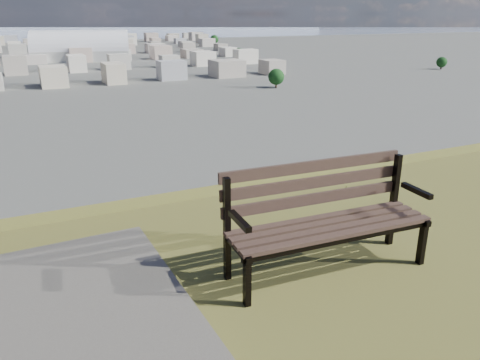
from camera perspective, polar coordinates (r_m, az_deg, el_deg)
park_bench at (r=4.54m, az=10.25°, el=-3.86°), size 2.00×0.73×1.03m
arena at (r=312.59m, az=-18.74°, el=14.63°), size 60.33×35.29×23.88m
city_blocks at (r=396.75m, az=-25.73°, el=14.30°), size 395.00×361.00×7.00m
bay_water at (r=902.00m, az=-26.11°, el=15.97°), size 2400.00×700.00×0.12m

